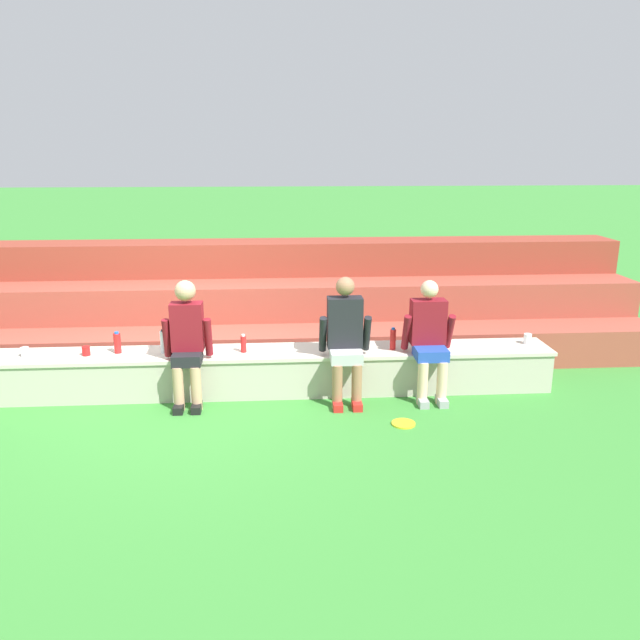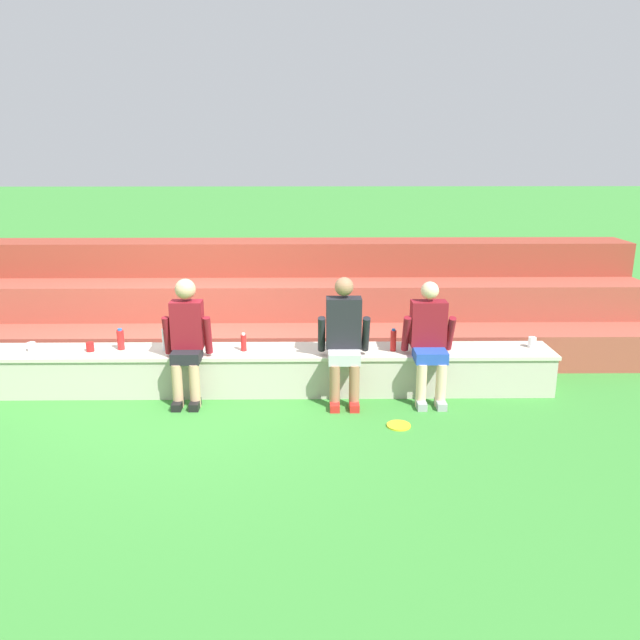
{
  "view_description": "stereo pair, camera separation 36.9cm",
  "coord_description": "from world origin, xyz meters",
  "px_view_note": "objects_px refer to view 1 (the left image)",
  "views": [
    {
      "loc": [
        1.03,
        -6.33,
        2.65
      ],
      "look_at": [
        1.48,
        0.28,
        0.83
      ],
      "focal_mm": 34.88,
      "sensor_mm": 36.0,
      "label": 1
    },
    {
      "loc": [
        1.4,
        -6.34,
        2.65
      ],
      "look_at": [
        1.48,
        0.28,
        0.83
      ],
      "focal_mm": 34.88,
      "sensor_mm": 36.0,
      "label": 2
    }
  ],
  "objects_px": {
    "water_bottle_near_right": "(243,344)",
    "water_bottle_mid_left": "(164,342)",
    "plastic_cup_left_end": "(528,339)",
    "plastic_cup_middle": "(86,351)",
    "person_far_left": "(187,340)",
    "water_bottle_center_gap": "(117,343)",
    "water_bottle_near_left": "(393,339)",
    "person_left_of_center": "(345,337)",
    "person_center": "(429,337)",
    "frisbee": "(403,424)",
    "plastic_cup_right_end": "(25,352)"
  },
  "relations": [
    {
      "from": "water_bottle_near_right",
      "to": "water_bottle_mid_left",
      "type": "bearing_deg",
      "value": 177.8
    },
    {
      "from": "water_bottle_near_right",
      "to": "plastic_cup_left_end",
      "type": "relative_size",
      "value": 1.71
    },
    {
      "from": "water_bottle_mid_left",
      "to": "plastic_cup_middle",
      "type": "relative_size",
      "value": 2.67
    },
    {
      "from": "person_far_left",
      "to": "plastic_cup_middle",
      "type": "xyz_separation_m",
      "value": [
        -1.13,
        0.27,
        -0.18
      ]
    },
    {
      "from": "water_bottle_center_gap",
      "to": "water_bottle_near_left",
      "type": "bearing_deg",
      "value": -1.57
    },
    {
      "from": "person_left_of_center",
      "to": "water_bottle_near_left",
      "type": "xyz_separation_m",
      "value": [
        0.56,
        0.26,
        -0.11
      ]
    },
    {
      "from": "person_center",
      "to": "water_bottle_mid_left",
      "type": "distance_m",
      "value": 2.91
    },
    {
      "from": "water_bottle_center_gap",
      "to": "frisbee",
      "type": "relative_size",
      "value": 1.02
    },
    {
      "from": "person_left_of_center",
      "to": "plastic_cup_left_end",
      "type": "height_order",
      "value": "person_left_of_center"
    },
    {
      "from": "person_center",
      "to": "plastic_cup_right_end",
      "type": "relative_size",
      "value": 12.69
    },
    {
      "from": "person_left_of_center",
      "to": "plastic_cup_right_end",
      "type": "xyz_separation_m",
      "value": [
        -3.46,
        0.29,
        -0.18
      ]
    },
    {
      "from": "water_bottle_mid_left",
      "to": "plastic_cup_left_end",
      "type": "bearing_deg",
      "value": 0.67
    },
    {
      "from": "water_bottle_near_right",
      "to": "plastic_cup_right_end",
      "type": "relative_size",
      "value": 2.01
    },
    {
      "from": "water_bottle_near_left",
      "to": "plastic_cup_left_end",
      "type": "height_order",
      "value": "water_bottle_near_left"
    },
    {
      "from": "person_left_of_center",
      "to": "plastic_cup_middle",
      "type": "xyz_separation_m",
      "value": [
        -2.8,
        0.28,
        -0.18
      ]
    },
    {
      "from": "person_left_of_center",
      "to": "plastic_cup_right_end",
      "type": "bearing_deg",
      "value": 175.14
    },
    {
      "from": "plastic_cup_right_end",
      "to": "plastic_cup_middle",
      "type": "height_order",
      "value": "plastic_cup_right_end"
    },
    {
      "from": "water_bottle_mid_left",
      "to": "plastic_cup_middle",
      "type": "bearing_deg",
      "value": -177.77
    },
    {
      "from": "water_bottle_mid_left",
      "to": "water_bottle_center_gap",
      "type": "distance_m",
      "value": 0.51
    },
    {
      "from": "plastic_cup_right_end",
      "to": "water_bottle_near_right",
      "type": "bearing_deg",
      "value": -0.36
    },
    {
      "from": "person_center",
      "to": "plastic_cup_left_end",
      "type": "xyz_separation_m",
      "value": [
        1.23,
        0.32,
        -0.14
      ]
    },
    {
      "from": "frisbee",
      "to": "water_bottle_near_right",
      "type": "bearing_deg",
      "value": 149.55
    },
    {
      "from": "water_bottle_mid_left",
      "to": "plastic_cup_middle",
      "type": "distance_m",
      "value": 0.84
    },
    {
      "from": "person_far_left",
      "to": "water_bottle_mid_left",
      "type": "xyz_separation_m",
      "value": [
        -0.3,
        0.3,
        -0.11
      ]
    },
    {
      "from": "plastic_cup_left_end",
      "to": "frisbee",
      "type": "height_order",
      "value": "plastic_cup_left_end"
    },
    {
      "from": "person_far_left",
      "to": "water_bottle_near_left",
      "type": "xyz_separation_m",
      "value": [
        2.23,
        0.25,
        -0.11
      ]
    },
    {
      "from": "water_bottle_mid_left",
      "to": "plastic_cup_middle",
      "type": "height_order",
      "value": "water_bottle_mid_left"
    },
    {
      "from": "water_bottle_near_left",
      "to": "frisbee",
      "type": "xyz_separation_m",
      "value": [
        -0.05,
        -0.93,
        -0.59
      ]
    },
    {
      "from": "person_far_left",
      "to": "plastic_cup_right_end",
      "type": "distance_m",
      "value": 1.82
    },
    {
      "from": "person_center",
      "to": "person_far_left",
      "type": "bearing_deg",
      "value": -179.38
    },
    {
      "from": "person_center",
      "to": "water_bottle_center_gap",
      "type": "bearing_deg",
      "value": 174.94
    },
    {
      "from": "plastic_cup_left_end",
      "to": "person_left_of_center",
      "type": "bearing_deg",
      "value": -170.48
    },
    {
      "from": "person_left_of_center",
      "to": "plastic_cup_middle",
      "type": "bearing_deg",
      "value": 174.29
    },
    {
      "from": "person_left_of_center",
      "to": "water_bottle_near_right",
      "type": "bearing_deg",
      "value": 165.77
    },
    {
      "from": "plastic_cup_right_end",
      "to": "plastic_cup_middle",
      "type": "distance_m",
      "value": 0.65
    },
    {
      "from": "person_far_left",
      "to": "water_bottle_near_right",
      "type": "xyz_separation_m",
      "value": [
        0.57,
        0.26,
        -0.14
      ]
    },
    {
      "from": "water_bottle_center_gap",
      "to": "plastic_cup_middle",
      "type": "xyz_separation_m",
      "value": [
        -0.32,
        -0.06,
        -0.06
      ]
    },
    {
      "from": "person_far_left",
      "to": "water_bottle_center_gap",
      "type": "bearing_deg",
      "value": 157.84
    },
    {
      "from": "water_bottle_near_right",
      "to": "plastic_cup_right_end",
      "type": "bearing_deg",
      "value": 179.64
    },
    {
      "from": "plastic_cup_right_end",
      "to": "person_left_of_center",
      "type": "bearing_deg",
      "value": -4.86
    },
    {
      "from": "water_bottle_mid_left",
      "to": "plastic_cup_left_end",
      "type": "xyz_separation_m",
      "value": [
        4.12,
        0.05,
        -0.07
      ]
    },
    {
      "from": "water_bottle_near_right",
      "to": "plastic_cup_left_end",
      "type": "bearing_deg",
      "value": 1.44
    },
    {
      "from": "water_bottle_mid_left",
      "to": "water_bottle_center_gap",
      "type": "height_order",
      "value": "water_bottle_mid_left"
    },
    {
      "from": "plastic_cup_left_end",
      "to": "water_bottle_mid_left",
      "type": "bearing_deg",
      "value": -179.33
    },
    {
      "from": "water_bottle_near_right",
      "to": "frisbee",
      "type": "bearing_deg",
      "value": -30.45
    },
    {
      "from": "plastic_cup_middle",
      "to": "water_bottle_mid_left",
      "type": "bearing_deg",
      "value": 2.23
    },
    {
      "from": "plastic_cup_right_end",
      "to": "water_bottle_near_left",
      "type": "bearing_deg",
      "value": -0.47
    },
    {
      "from": "person_left_of_center",
      "to": "water_bottle_near_left",
      "type": "bearing_deg",
      "value": 24.82
    },
    {
      "from": "person_left_of_center",
      "to": "frisbee",
      "type": "relative_size",
      "value": 5.69
    },
    {
      "from": "water_bottle_near_right",
      "to": "frisbee",
      "type": "relative_size",
      "value": 0.86
    }
  ]
}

